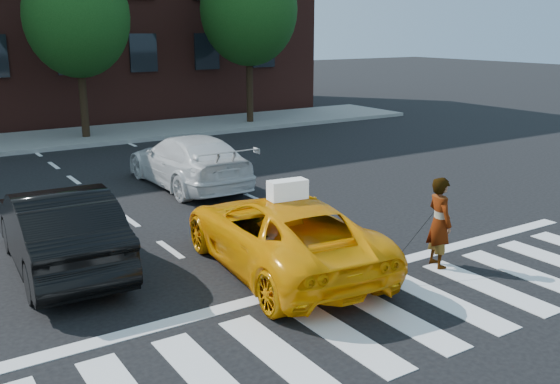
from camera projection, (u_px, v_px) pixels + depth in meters
name	position (u px, v px, depth m)	size (l,w,h in m)	color
ground	(396.00, 317.00, 8.97)	(120.00, 120.00, 0.00)	black
crosswalk	(396.00, 317.00, 8.97)	(13.00, 2.40, 0.01)	silver
stop_line	(329.00, 280.00, 10.27)	(12.00, 0.30, 0.01)	silver
sidewalk_far	(69.00, 138.00, 23.15)	(30.00, 4.00, 0.15)	slate
tree_mid	(77.00, 4.00, 21.80)	(3.69, 3.69, 7.10)	black
taxi	(281.00, 233.00, 10.65)	(2.14, 4.65, 1.29)	#F69C05
black_sedan	(59.00, 228.00, 10.65)	(1.52, 4.37, 1.44)	black
white_suv	(188.00, 161.00, 16.23)	(1.89, 4.66, 1.35)	silver
woman	(439.00, 222.00, 10.71)	(0.58, 0.38, 1.60)	#999999
dog	(388.00, 276.00, 10.02)	(0.50, 0.34, 0.30)	#957D4C
taxi_sign	(288.00, 190.00, 10.28)	(0.65, 0.28, 0.32)	white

